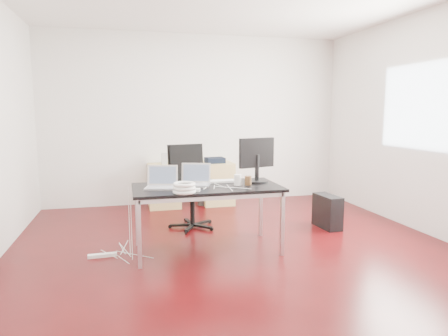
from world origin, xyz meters
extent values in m
plane|color=#350607|center=(0.00, 0.00, 0.00)|extent=(5.00, 5.00, 0.00)
plane|color=silver|center=(0.00, 2.50, 1.40)|extent=(5.00, 0.00, 5.00)
plane|color=silver|center=(0.00, -2.50, 1.40)|extent=(5.00, 0.00, 5.00)
plane|color=silver|center=(2.50, 0.00, 1.40)|extent=(0.00, 5.00, 5.00)
plane|color=white|center=(2.48, 0.20, 1.60)|extent=(0.00, 1.50, 1.50)
cube|color=black|center=(-0.32, 0.05, 0.71)|extent=(1.60, 0.80, 0.03)
cube|color=silver|center=(-1.07, -0.30, 0.35)|extent=(0.04, 0.04, 0.70)
cube|color=silver|center=(-1.07, 0.40, 0.35)|extent=(0.04, 0.04, 0.70)
cube|color=silver|center=(0.43, -0.30, 0.35)|extent=(0.04, 0.04, 0.70)
cube|color=silver|center=(0.43, 0.40, 0.35)|extent=(0.04, 0.04, 0.70)
cylinder|color=black|center=(-0.33, 0.95, 0.23)|extent=(0.06, 0.06, 0.47)
cube|color=black|center=(-0.33, 0.95, 0.50)|extent=(0.55, 0.54, 0.06)
cube|color=black|center=(-0.37, 1.17, 0.81)|extent=(0.47, 0.18, 0.55)
cube|color=tan|center=(-0.58, 2.23, 0.35)|extent=(0.50, 0.50, 0.70)
cube|color=tan|center=(0.30, 2.23, 0.35)|extent=(0.50, 0.50, 0.70)
cube|color=black|center=(1.41, 0.53, 0.22)|extent=(0.24, 0.47, 0.44)
cylinder|color=black|center=(0.09, 2.22, 0.14)|extent=(0.24, 0.24, 0.28)
cube|color=white|center=(-1.45, 0.11, 0.02)|extent=(0.30, 0.08, 0.04)
cube|color=silver|center=(-0.82, 0.03, 0.74)|extent=(0.38, 0.31, 0.01)
cube|color=silver|center=(-0.79, 0.14, 0.85)|extent=(0.33, 0.13, 0.22)
cube|color=#475166|center=(-0.79, 0.13, 0.85)|extent=(0.29, 0.11, 0.18)
cube|color=silver|center=(-0.44, 0.11, 0.74)|extent=(0.39, 0.32, 0.01)
cube|color=silver|center=(-0.40, 0.22, 0.85)|extent=(0.33, 0.15, 0.22)
cube|color=#475166|center=(-0.40, 0.22, 0.85)|extent=(0.29, 0.13, 0.18)
cylinder|color=black|center=(0.29, 0.15, 0.74)|extent=(0.26, 0.26, 0.02)
cylinder|color=black|center=(0.29, 0.15, 0.90)|extent=(0.05, 0.05, 0.30)
cube|color=black|center=(0.29, 0.17, 1.07)|extent=(0.45, 0.17, 0.34)
cube|color=#475166|center=(0.29, 0.20, 1.07)|extent=(0.38, 0.11, 0.29)
cube|color=white|center=(-0.12, 0.25, 0.74)|extent=(0.44, 0.15, 0.02)
cylinder|color=white|center=(0.02, 0.01, 0.79)|extent=(0.10, 0.10, 0.12)
cylinder|color=brown|center=(0.14, 0.00, 0.78)|extent=(0.09, 0.09, 0.10)
torus|color=white|center=(-0.61, -0.27, 0.75)|extent=(0.24, 0.24, 0.04)
torus|color=white|center=(-0.61, -0.27, 0.78)|extent=(0.23, 0.23, 0.04)
torus|color=white|center=(-0.61, -0.27, 0.82)|extent=(0.22, 0.22, 0.04)
cube|color=white|center=(-0.48, -0.21, 0.74)|extent=(0.09, 0.09, 0.03)
cube|color=#9E9E9E|center=(-0.57, 2.24, 0.79)|extent=(0.09, 0.08, 0.18)
cube|color=black|center=(0.25, 2.19, 0.74)|extent=(0.32, 0.27, 0.09)
camera|label=1|loc=(-1.17, -4.16, 1.54)|focal=32.00mm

